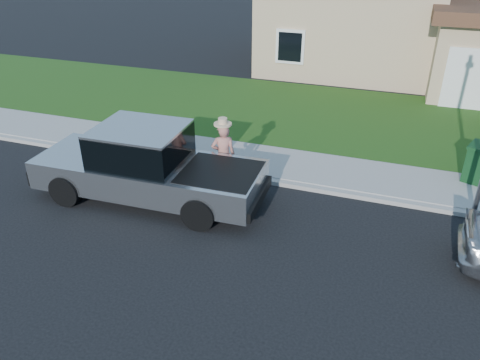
% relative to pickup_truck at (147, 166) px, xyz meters
% --- Properties ---
extents(ground, '(80.00, 80.00, 0.00)m').
position_rel_pickup_truck_xyz_m(ground, '(3.11, -1.10, -0.92)').
color(ground, black).
rests_on(ground, ground).
extents(curb, '(40.00, 0.20, 0.12)m').
position_rel_pickup_truck_xyz_m(curb, '(4.11, 1.80, -0.86)').
color(curb, gray).
rests_on(curb, ground).
extents(sidewalk, '(40.00, 2.00, 0.15)m').
position_rel_pickup_truck_xyz_m(sidewalk, '(4.11, 2.90, -0.85)').
color(sidewalk, gray).
rests_on(sidewalk, ground).
extents(lawn, '(40.00, 7.00, 0.10)m').
position_rel_pickup_truck_xyz_m(lawn, '(4.11, 7.40, -0.87)').
color(lawn, '#1F4714').
rests_on(lawn, ground).
extents(house, '(14.00, 11.30, 6.85)m').
position_rel_pickup_truck_xyz_m(house, '(4.43, 15.28, 2.25)').
color(house, tan).
rests_on(house, ground).
extents(pickup_truck, '(6.08, 2.36, 1.98)m').
position_rel_pickup_truck_xyz_m(pickup_truck, '(0.00, 0.00, 0.00)').
color(pickup_truck, black).
rests_on(pickup_truck, ground).
extents(woman, '(0.77, 0.66, 1.95)m').
position_rel_pickup_truck_xyz_m(woman, '(1.57, 1.33, 0.00)').
color(woman, tan).
rests_on(woman, ground).
extents(trash_bin, '(0.86, 0.92, 1.05)m').
position_rel_pickup_truck_xyz_m(trash_bin, '(8.13, 3.56, -0.24)').
color(trash_bin, '#0E3516').
rests_on(trash_bin, sidewalk).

